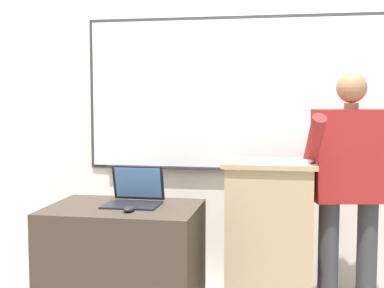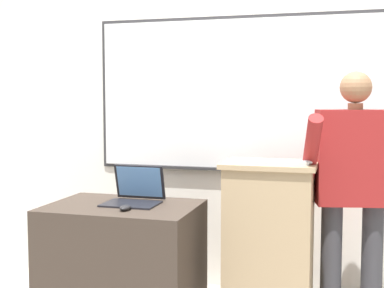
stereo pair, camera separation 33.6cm
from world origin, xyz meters
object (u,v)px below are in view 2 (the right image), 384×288
at_px(side_desk, 123,265).
at_px(wireless_keyboard, 271,162).
at_px(laptop, 136,192).
at_px(computer_mouse_by_laptop, 125,208).
at_px(person_presenter, 353,181).
at_px(lectern_podium, 269,245).
at_px(computer_mouse_by_keyboard, 308,162).

height_order(side_desk, wireless_keyboard, wireless_keyboard).
height_order(side_desk, laptop, laptop).
bearing_deg(laptop, computer_mouse_by_laptop, -82.49).
xyz_separation_m(person_presenter, computer_mouse_by_laptop, (-1.30, -0.52, -0.14)).
distance_m(person_presenter, wireless_keyboard, 0.53).
height_order(side_desk, person_presenter, person_presenter).
height_order(lectern_podium, person_presenter, person_presenter).
bearing_deg(side_desk, laptop, 63.20).
relative_size(lectern_podium, side_desk, 1.12).
bearing_deg(side_desk, person_presenter, 14.91).
relative_size(wireless_keyboard, computer_mouse_by_laptop, 4.51).
distance_m(laptop, computer_mouse_by_keyboard, 1.09).
xyz_separation_m(person_presenter, computer_mouse_by_keyboard, (-0.26, -0.21, 0.14)).
bearing_deg(laptop, computer_mouse_by_keyboard, 3.34).
bearing_deg(computer_mouse_by_laptop, person_presenter, 21.72).
distance_m(person_presenter, laptop, 1.36).
bearing_deg(laptop, person_presenter, 11.43).
distance_m(wireless_keyboard, computer_mouse_by_keyboard, 0.22).
height_order(laptop, computer_mouse_by_laptop, laptop).
height_order(side_desk, computer_mouse_by_laptop, computer_mouse_by_laptop).
distance_m(side_desk, computer_mouse_by_laptop, 0.44).
relative_size(lectern_podium, wireless_keyboard, 2.31).
relative_size(lectern_podium, computer_mouse_by_keyboard, 10.41).
bearing_deg(side_desk, wireless_keyboard, 10.52).
height_order(lectern_podium, side_desk, lectern_podium).
relative_size(person_presenter, computer_mouse_by_laptop, 15.94).
relative_size(laptop, wireless_keyboard, 0.75).
bearing_deg(computer_mouse_by_laptop, wireless_keyboard, 21.16).
distance_m(lectern_podium, side_desk, 0.92).
relative_size(wireless_keyboard, computer_mouse_by_keyboard, 4.51).
height_order(lectern_podium, computer_mouse_by_keyboard, computer_mouse_by_keyboard).
height_order(computer_mouse_by_laptop, computer_mouse_by_keyboard, computer_mouse_by_keyboard).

